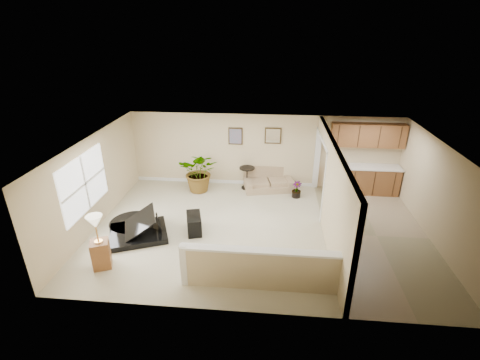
# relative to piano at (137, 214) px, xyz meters

# --- Properties ---
(floor) EXTENTS (9.00, 9.00, 0.00)m
(floor) POSITION_rel_piano_xyz_m (3.22, 0.45, -0.57)
(floor) COLOR #B9B090
(floor) RESTS_ON ground
(back_wall) EXTENTS (9.00, 0.04, 2.50)m
(back_wall) POSITION_rel_piano_xyz_m (3.22, 3.45, 0.68)
(back_wall) COLOR #C6B087
(back_wall) RESTS_ON floor
(front_wall) EXTENTS (9.00, 0.04, 2.50)m
(front_wall) POSITION_rel_piano_xyz_m (3.22, -2.55, 0.68)
(front_wall) COLOR #C6B087
(front_wall) RESTS_ON floor
(left_wall) EXTENTS (0.04, 6.00, 2.50)m
(left_wall) POSITION_rel_piano_xyz_m (-1.28, 0.45, 0.68)
(left_wall) COLOR #C6B087
(left_wall) RESTS_ON floor
(right_wall) EXTENTS (0.04, 6.00, 2.50)m
(right_wall) POSITION_rel_piano_xyz_m (7.72, 0.45, 0.68)
(right_wall) COLOR #C6B087
(right_wall) RESTS_ON floor
(ceiling) EXTENTS (9.00, 6.00, 0.04)m
(ceiling) POSITION_rel_piano_xyz_m (3.22, 0.45, 1.93)
(ceiling) COLOR white
(ceiling) RESTS_ON back_wall
(kitchen_vinyl) EXTENTS (2.70, 6.00, 0.01)m
(kitchen_vinyl) POSITION_rel_piano_xyz_m (6.37, 0.45, -0.57)
(kitchen_vinyl) COLOR gray
(kitchen_vinyl) RESTS_ON floor
(interior_partition) EXTENTS (0.18, 5.99, 2.50)m
(interior_partition) POSITION_rel_piano_xyz_m (5.02, 0.70, 0.64)
(interior_partition) COLOR #C6B087
(interior_partition) RESTS_ON floor
(pony_half_wall) EXTENTS (3.42, 0.22, 1.00)m
(pony_half_wall) POSITION_rel_piano_xyz_m (3.30, -1.85, -0.06)
(pony_half_wall) COLOR #C6B087
(pony_half_wall) RESTS_ON floor
(left_window) EXTENTS (0.05, 2.15, 1.45)m
(left_window) POSITION_rel_piano_xyz_m (-1.26, -0.05, 0.88)
(left_window) COLOR white
(left_window) RESTS_ON left_wall
(wall_art_left) EXTENTS (0.48, 0.04, 0.58)m
(wall_art_left) POSITION_rel_piano_xyz_m (2.27, 3.42, 1.18)
(wall_art_left) COLOR #372914
(wall_art_left) RESTS_ON back_wall
(wall_mirror) EXTENTS (0.55, 0.04, 0.55)m
(wall_mirror) POSITION_rel_piano_xyz_m (3.52, 3.42, 1.23)
(wall_mirror) COLOR #372914
(wall_mirror) RESTS_ON back_wall
(kitchen_cabinets) EXTENTS (2.36, 0.65, 2.33)m
(kitchen_cabinets) POSITION_rel_piano_xyz_m (6.41, 3.18, 0.30)
(kitchen_cabinets) COLOR brown
(kitchen_cabinets) RESTS_ON floor
(piano) EXTENTS (2.05, 2.02, 1.38)m
(piano) POSITION_rel_piano_xyz_m (0.00, 0.00, 0.00)
(piano) COLOR black
(piano) RESTS_ON floor
(piano_bench) EXTENTS (0.55, 0.81, 0.49)m
(piano_bench) POSITION_rel_piano_xyz_m (1.47, 0.23, -0.33)
(piano_bench) COLOR black
(piano_bench) RESTS_ON floor
(loveseat) EXTENTS (1.78, 1.22, 0.92)m
(loveseat) POSITION_rel_piano_xyz_m (3.42, 3.15, -0.23)
(loveseat) COLOR tan
(loveseat) RESTS_ON floor
(accent_table) EXTENTS (0.53, 0.53, 0.76)m
(accent_table) POSITION_rel_piano_xyz_m (2.69, 3.10, -0.09)
(accent_table) COLOR black
(accent_table) RESTS_ON floor
(palm_plant) EXTENTS (1.33, 1.18, 1.41)m
(palm_plant) POSITION_rel_piano_xyz_m (1.15, 2.75, 0.12)
(palm_plant) COLOR black
(palm_plant) RESTS_ON floor
(small_plant) EXTENTS (0.40, 0.40, 0.54)m
(small_plant) POSITION_rel_piano_xyz_m (4.35, 2.57, -0.34)
(small_plant) COLOR black
(small_plant) RESTS_ON floor
(lamp_stand) EXTENTS (0.52, 0.52, 1.35)m
(lamp_stand) POSITION_rel_piano_xyz_m (-0.33, -1.45, -0.00)
(lamp_stand) COLOR brown
(lamp_stand) RESTS_ON floor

